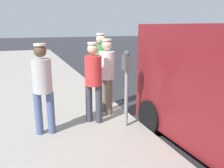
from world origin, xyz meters
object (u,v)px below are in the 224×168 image
Objects in this scene: pedestrian_in_gray at (43,84)px; pedestrian_in_white at (107,72)px; parking_meter_near at (127,76)px; pedestrian_in_red at (93,78)px; pedestrian_in_green at (101,64)px.

pedestrian_in_gray is 0.99× the size of pedestrian_in_white.
parking_meter_near is at bearing 97.31° from pedestrian_in_white.
pedestrian_in_green reaches higher than pedestrian_in_red.
parking_meter_near is 0.92× the size of pedestrian_in_red.
pedestrian_in_red is at bearing -38.95° from parking_meter_near.
pedestrian_in_red is 0.99× the size of pedestrian_in_gray.
parking_meter_near is at bearing 171.11° from pedestrian_in_gray.
pedestrian_in_white reaches higher than pedestrian_in_red.
pedestrian_in_gray reaches higher than pedestrian_in_red.
pedestrian_in_green reaches higher than pedestrian_in_white.
pedestrian_in_gray is at bearing 10.79° from pedestrian_in_red.
pedestrian_in_red is at bearing -169.21° from pedestrian_in_gray.
pedestrian_in_green is at bearing -97.60° from pedestrian_in_white.
pedestrian_in_red is 0.92× the size of pedestrian_in_green.
pedestrian_in_white is at bearing -82.69° from parking_meter_near.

